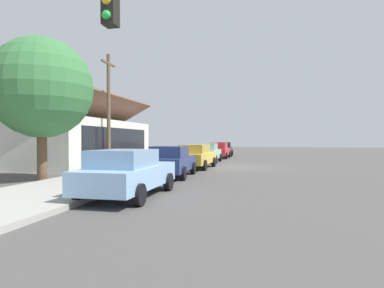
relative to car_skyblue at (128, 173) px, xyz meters
The scene contains 13 objects.
ground_plane 12.91m from the car_skyblue, 12.24° to the right, with size 120.00×120.00×0.00m, color #4C4947.
sidewalk_curb 12.93m from the car_skyblue, 12.84° to the left, with size 60.00×4.20×0.16m, color #A3A099.
car_skyblue is the anchor object (origin of this frame).
car_navy 5.84m from the car_skyblue, ahead, with size 4.52×2.12×1.59m.
car_mustard 10.90m from the car_skyblue, ahead, with size 4.83×2.18×1.59m.
car_seafoam 16.61m from the car_skyblue, ahead, with size 4.53×1.98×1.59m.
car_cherry 22.64m from the car_skyblue, ahead, with size 4.42×2.05×1.59m.
car_charcoal 27.76m from the car_skyblue, ahead, with size 4.84×2.25×1.59m.
storefront_building 15.33m from the car_skyblue, 37.21° to the left, with size 13.35×6.84×5.19m.
shade_tree 7.16m from the car_skyblue, 61.65° to the left, with size 4.59×4.59×6.59m.
traffic_light_main 5.46m from the car_skyblue, behind, with size 0.37×2.79×5.20m.
utility_pole_wooden 11.40m from the car_skyblue, 29.90° to the left, with size 1.80×0.24×7.50m.
fire_hydrant_red 6.23m from the car_skyblue, 13.64° to the left, with size 0.22×0.22×0.71m.
Camera 1 is at (-22.69, -1.65, 1.93)m, focal length 30.30 mm.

